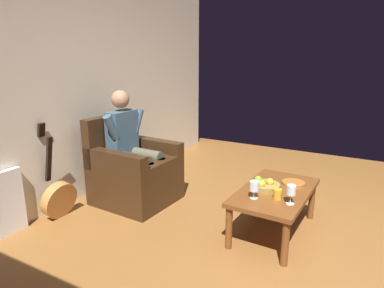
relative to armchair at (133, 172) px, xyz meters
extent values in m
plane|color=brown|center=(0.26, 2.14, -0.34)|extent=(6.64, 6.64, 0.00)
cube|color=beige|center=(0.26, -0.62, 1.01)|extent=(5.94, 0.06, 2.70)
cube|color=#362111|center=(0.00, 0.04, -0.13)|extent=(0.82, 0.85, 0.43)
cube|color=#362111|center=(0.01, 0.10, 0.14)|extent=(0.55, 0.72, 0.10)
cube|color=#362111|center=(-0.32, 0.05, 0.21)|extent=(0.17, 0.82, 0.24)
cube|color=#362111|center=(0.32, 0.02, 0.21)|extent=(0.17, 0.82, 0.24)
cube|color=#362111|center=(-0.02, -0.31, 0.36)|extent=(0.78, 0.16, 0.55)
cube|color=#3C5669|center=(-0.01, -0.14, 0.44)|extent=(0.36, 0.20, 0.51)
sphere|color=#A87A5B|center=(-0.01, -0.14, 0.83)|extent=(0.20, 0.20, 0.20)
cylinder|color=brown|center=(-0.10, 0.09, 0.20)|extent=(0.15, 0.46, 0.13)
cylinder|color=brown|center=(-0.09, 0.32, -0.08)|extent=(0.12, 0.12, 0.53)
cylinder|color=#3C5669|center=(-0.21, -0.08, 0.56)|extent=(0.20, 0.10, 0.29)
cylinder|color=brown|center=(0.11, 0.08, 0.20)|extent=(0.15, 0.46, 0.13)
cylinder|color=brown|center=(0.12, 0.31, -0.08)|extent=(0.12, 0.12, 0.53)
cylinder|color=#3C5669|center=(0.20, -0.10, 0.56)|extent=(0.20, 0.10, 0.29)
cube|color=brown|center=(-0.06, 1.62, 0.07)|extent=(1.07, 0.63, 0.04)
cylinder|color=brown|center=(-0.52, 1.89, -0.15)|extent=(0.06, 0.06, 0.39)
cylinder|color=brown|center=(0.42, 1.85, -0.15)|extent=(0.06, 0.06, 0.39)
cylinder|color=brown|center=(-0.54, 1.39, -0.15)|extent=(0.06, 0.06, 0.39)
cylinder|color=brown|center=(0.41, 1.36, -0.15)|extent=(0.06, 0.06, 0.39)
cylinder|color=#B3793C|center=(0.71, -0.41, -0.15)|extent=(0.39, 0.18, 0.40)
cylinder|color=black|center=(0.71, -0.36, -0.13)|extent=(0.11, 0.03, 0.11)
cube|color=black|center=(0.71, -0.50, 0.28)|extent=(0.05, 0.13, 0.48)
cube|color=black|center=(0.71, -0.56, 0.58)|extent=(0.07, 0.06, 0.14)
cylinder|color=silver|center=(0.18, 1.82, 0.09)|extent=(0.07, 0.07, 0.01)
cylinder|color=silver|center=(0.18, 1.82, 0.14)|extent=(0.01, 0.01, 0.08)
cylinder|color=silver|center=(0.18, 1.82, 0.22)|extent=(0.08, 0.08, 0.08)
cylinder|color=#590C19|center=(0.18, 1.82, 0.19)|extent=(0.07, 0.07, 0.03)
cylinder|color=silver|center=(0.22, 1.51, 0.09)|extent=(0.07, 0.07, 0.01)
cylinder|color=silver|center=(0.22, 1.51, 0.13)|extent=(0.01, 0.01, 0.07)
cylinder|color=silver|center=(0.22, 1.51, 0.20)|extent=(0.09, 0.09, 0.09)
cylinder|color=#590C19|center=(0.22, 1.51, 0.18)|extent=(0.07, 0.07, 0.03)
cylinder|color=olive|center=(-0.04, 1.53, 0.12)|extent=(0.27, 0.27, 0.05)
sphere|color=gold|center=(0.04, 1.52, 0.16)|extent=(0.07, 0.07, 0.07)
sphere|color=gold|center=(-0.05, 1.57, 0.16)|extent=(0.07, 0.07, 0.07)
sphere|color=#76B128|center=(-0.06, 1.45, 0.16)|extent=(0.07, 0.07, 0.07)
cylinder|color=#AC662B|center=(-0.28, 1.74, 0.10)|extent=(0.22, 0.22, 0.02)
cylinder|color=gold|center=(0.13, 1.69, 0.14)|extent=(0.07, 0.07, 0.09)
camera|label=1|loc=(2.88, 2.36, 1.31)|focal=31.72mm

